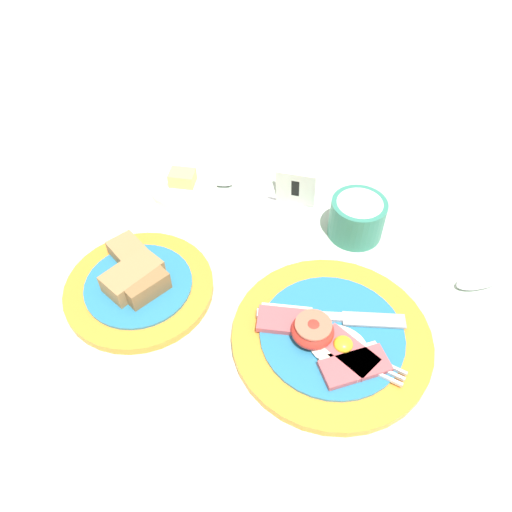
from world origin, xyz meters
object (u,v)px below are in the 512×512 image
Objects in this scene: number_card at (297,185)px; teaspoon_stray at (462,286)px; sugar_cup at (357,217)px; teaspoon_by_saucer at (410,294)px; breakfast_plate at (330,337)px; bread_plate at (138,283)px; butter_dish at (183,184)px; teaspoon_near_cup at (228,183)px.

teaspoon_stray is at bearing -25.01° from number_card.
sugar_cup is 0.14m from teaspoon_by_saucer.
breakfast_plate is 0.26m from number_card.
number_card reaches higher than sugar_cup.
teaspoon_by_saucer is at bearing 18.73° from bread_plate.
breakfast_plate reaches higher than butter_dish.
sugar_cup is 0.17m from teaspoon_stray.
breakfast_plate is 0.33m from teaspoon_near_cup.
teaspoon_near_cup and teaspoon_stray have the same top height.
sugar_cup is at bearing 173.57° from teaspoon_near_cup.
butter_dish is (-0.28, 0.00, -0.02)m from sugar_cup.
bread_plate is at bearing 85.83° from teaspoon_near_cup.
butter_dish is at bearing 100.19° from bread_plate.
butter_dish is at bearing 146.04° from breakfast_plate.
butter_dish is 0.45m from teaspoon_stray.
teaspoon_near_cup is at bearing 172.67° from number_card.
teaspoon_near_cup is (0.07, 0.03, -0.00)m from butter_dish.
sugar_cup is 0.42× the size of teaspoon_by_saucer.
breakfast_plate is 0.13m from teaspoon_by_saucer.
bread_plate is at bearing 164.15° from teaspoon_stray.
bread_plate is at bearing -177.79° from breakfast_plate.
bread_plate reaches higher than teaspoon_by_saucer.
teaspoon_near_cup is at bearing 130.34° from teaspoon_stray.
butter_dish is 0.07m from teaspoon_near_cup.
number_card reaches higher than breakfast_plate.
butter_dish is 0.66× the size of teaspoon_stray.
breakfast_plate is 0.20m from sugar_cup.
number_card reaches higher than teaspoon_by_saucer.
breakfast_plate is at bearing 137.61° from teaspoon_near_cup.
teaspoon_stray is at bearing 139.23° from teaspoon_by_saucer.
number_card is at bearing -104.43° from teaspoon_by_saucer.
teaspoon_stray is (0.06, 0.04, 0.00)m from teaspoon_by_saucer.
teaspoon_stray is (0.44, -0.06, -0.00)m from butter_dish.
sugar_cup reaches higher than butter_dish.
sugar_cup is 0.29m from butter_dish.
breakfast_plate is 0.21m from teaspoon_stray.
sugar_cup is 0.11m from number_card.
bread_plate reaches higher than breakfast_plate.
butter_dish is at bearing 136.00° from teaspoon_stray.
sugar_cup reaches higher than teaspoon_near_cup.
breakfast_plate is 1.28× the size of teaspoon_near_cup.
teaspoon_by_saucer is at bearing -38.82° from number_card.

